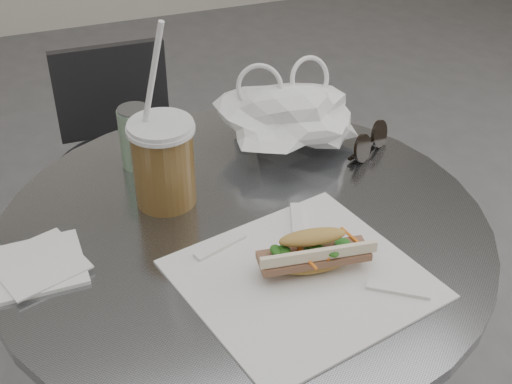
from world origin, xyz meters
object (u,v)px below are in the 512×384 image
object	(u,v)px
cafe_table	(244,351)
banh_mi	(313,252)
drink_can	(136,137)
sunglasses	(369,143)
chair_far	(131,201)
iced_coffee	(163,161)

from	to	relation	value
cafe_table	banh_mi	size ratio (longest dim) A/B	3.83
banh_mi	drink_can	distance (m)	0.40
banh_mi	drink_can	world-z (taller)	drink_can
banh_mi	sunglasses	distance (m)	0.34
chair_far	banh_mi	size ratio (longest dim) A/B	3.49
iced_coffee	sunglasses	world-z (taller)	iced_coffee
cafe_table	banh_mi	world-z (taller)	banh_mi
banh_mi	drink_can	xyz separation A→B (m)	(-0.17, 0.36, 0.02)
chair_far	drink_can	world-z (taller)	drink_can
iced_coffee	banh_mi	bearing A→B (deg)	-57.61
sunglasses	iced_coffee	bearing A→B (deg)	149.36
banh_mi	iced_coffee	bearing A→B (deg)	129.22
chair_far	sunglasses	xyz separation A→B (m)	(0.34, -0.61, 0.45)
sunglasses	cafe_table	bearing A→B (deg)	170.55
cafe_table	banh_mi	xyz separation A→B (m)	(0.06, -0.13, 0.31)
chair_far	sunglasses	distance (m)	0.83
chair_far	banh_mi	distance (m)	0.99
cafe_table	sunglasses	distance (m)	0.43
chair_far	drink_can	bearing A→B (deg)	85.84
banh_mi	chair_far	bearing A→B (deg)	104.76
cafe_table	drink_can	world-z (taller)	drink_can
cafe_table	iced_coffee	bearing A→B (deg)	130.72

